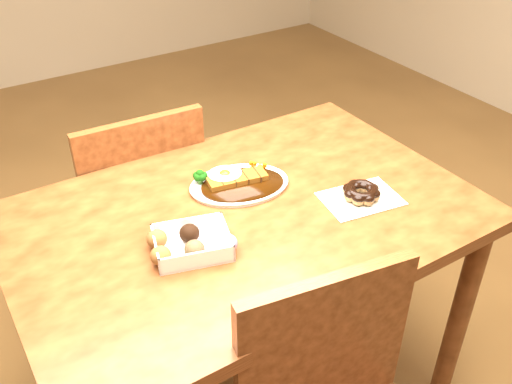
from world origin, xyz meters
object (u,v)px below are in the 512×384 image
donut_box (190,243)px  pon_de_ring (361,193)px  chair_far (139,207)px  katsu_curry_plate (237,182)px  table (246,241)px

donut_box → pon_de_ring: size_ratio=0.93×
chair_far → katsu_curry_plate: size_ratio=2.79×
table → katsu_curry_plate: (0.04, 0.11, 0.11)m
katsu_curry_plate → donut_box: bearing=-142.9°
katsu_curry_plate → donut_box: size_ratio=1.47×
chair_far → pon_de_ring: bearing=124.5°
pon_de_ring → chair_far: bearing=121.4°
katsu_curry_plate → donut_box: katsu_curry_plate is taller
donut_box → pon_de_ring: 0.49m
table → donut_box: (-0.19, -0.07, 0.12)m
chair_far → katsu_curry_plate: chair_far is taller
table → chair_far: bearing=101.3°
katsu_curry_plate → pon_de_ring: 0.34m
table → donut_box: donut_box is taller
chair_far → table: bearing=104.3°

